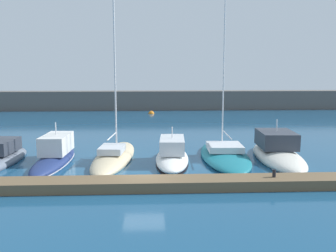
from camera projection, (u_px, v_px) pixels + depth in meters
The scene contains 10 objects.
ground_plane at pixel (144, 182), 22.29m from camera, with size 120.00×120.00×0.00m, color navy.
dock_pier at pixel (143, 184), 21.00m from camera, with size 26.97×1.75×0.60m, color brown.
breakwater_seawall at pixel (148, 100), 62.15m from camera, with size 108.00×2.99×3.14m, color #5B5651.
motorboat_navy_second at pixel (55, 155), 26.96m from camera, with size 2.43×8.64×3.15m.
sailboat_sand_third at pixel (114, 156), 27.86m from camera, with size 3.62×10.70×21.08m.
motorboat_white_fourth at pixel (172, 155), 26.93m from camera, with size 2.81×7.54×2.87m.
sailboat_teal_fifth at pixel (225, 154), 28.28m from camera, with size 3.86×10.38×20.94m.
motorboat_ivory_sixth at pixel (277, 152), 27.86m from camera, with size 3.66×9.46×3.38m.
mooring_buoy_orange at pixel (151, 114), 56.64m from camera, with size 0.88×0.88×0.88m, color orange.
dock_bollard at pixel (274, 173), 21.28m from camera, with size 0.20×0.20×0.44m, color black.
Camera 1 is at (0.43, -21.57, 6.74)m, focal length 39.64 mm.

